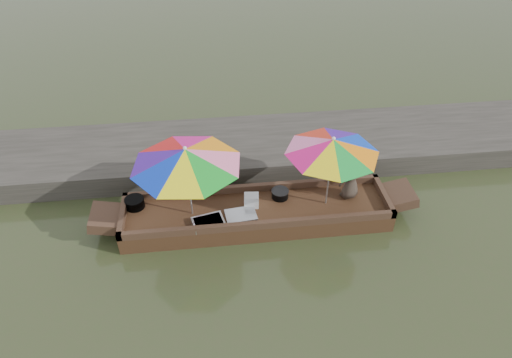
{
  "coord_description": "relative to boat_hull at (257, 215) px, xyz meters",
  "views": [
    {
      "loc": [
        -0.78,
        -6.59,
        6.32
      ],
      "look_at": [
        0.0,
        0.1,
        1.0
      ],
      "focal_mm": 32.0,
      "sensor_mm": 36.0,
      "label": 1
    }
  ],
  "objects": [
    {
      "name": "vendor",
      "position": [
        1.88,
        0.16,
        0.68
      ],
      "size": [
        0.59,
        0.52,
        1.0
      ],
      "primitive_type": "imported",
      "rotation": [
        0.0,
        0.0,
        3.66
      ],
      "color": "#3A3027",
      "rests_on": "boat_hull"
    },
    {
      "name": "cooking_pot",
      "position": [
        -2.36,
        0.32,
        0.27
      ],
      "size": [
        0.37,
        0.37,
        0.2
      ],
      "primitive_type": "cylinder",
      "color": "black",
      "rests_on": "boat_hull"
    },
    {
      "name": "dock",
      "position": [
        0.0,
        2.2,
        0.08
      ],
      "size": [
        22.0,
        2.2,
        0.5
      ],
      "primitive_type": "cube",
      "color": "#2D2B26",
      "rests_on": "ground"
    },
    {
      "name": "tray_crayfish",
      "position": [
        -0.95,
        -0.34,
        0.22
      ],
      "size": [
        0.66,
        0.52,
        0.09
      ],
      "primitive_type": "cube",
      "rotation": [
        0.0,
        0.0,
        0.23
      ],
      "color": "silver",
      "rests_on": "boat_hull"
    },
    {
      "name": "tray_scallop",
      "position": [
        -0.33,
        -0.2,
        0.21
      ],
      "size": [
        0.62,
        0.46,
        0.06
      ],
      "primitive_type": "cube",
      "rotation": [
        0.0,
        0.0,
        0.11
      ],
      "color": "silver",
      "rests_on": "boat_hull"
    },
    {
      "name": "boat_hull",
      "position": [
        0.0,
        0.0,
        0.0
      ],
      "size": [
        5.22,
        1.2,
        0.35
      ],
      "primitive_type": "cube",
      "color": "#372312",
      "rests_on": "water"
    },
    {
      "name": "water",
      "position": [
        0.0,
        0.0,
        -0.17
      ],
      "size": [
        80.0,
        80.0,
        0.0
      ],
      "primitive_type": "plane",
      "color": "#334021",
      "rests_on": "ground"
    },
    {
      "name": "umbrella_stern",
      "position": [
        1.38,
        0.0,
        0.95
      ],
      "size": [
        1.86,
        1.86,
        1.55
      ],
      "primitive_type": null,
      "rotation": [
        0.0,
        0.0,
        -0.07
      ],
      "color": "blue",
      "rests_on": "boat_hull"
    },
    {
      "name": "charcoal_grill",
      "position": [
        0.5,
        0.27,
        0.25
      ],
      "size": [
        0.33,
        0.33,
        0.16
      ],
      "primitive_type": "cylinder",
      "color": "black",
      "rests_on": "boat_hull"
    },
    {
      "name": "umbrella_bow",
      "position": [
        -1.25,
        0.0,
        0.95
      ],
      "size": [
        2.5,
        2.5,
        1.55
      ],
      "primitive_type": null,
      "rotation": [
        0.0,
        0.0,
        0.28
      ],
      "color": "orange",
      "rests_on": "boat_hull"
    },
    {
      "name": "supply_bag",
      "position": [
        -0.09,
        0.09,
        0.3
      ],
      "size": [
        0.3,
        0.25,
        0.26
      ],
      "primitive_type": "cube",
      "rotation": [
        0.0,
        0.0,
        -0.11
      ],
      "color": "silver",
      "rests_on": "boat_hull"
    }
  ]
}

